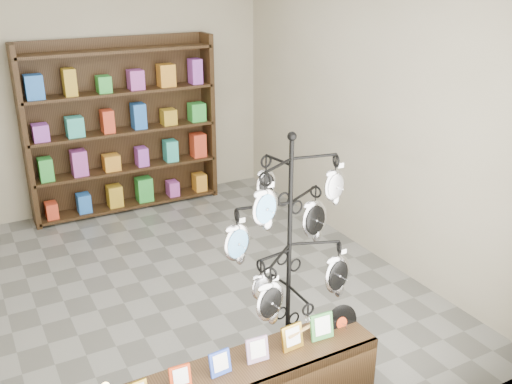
% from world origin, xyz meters
% --- Properties ---
extents(ground, '(5.00, 5.00, 0.00)m').
position_xyz_m(ground, '(0.00, 0.00, 0.00)').
color(ground, slate).
rests_on(ground, ground).
extents(room_envelope, '(5.00, 5.00, 5.00)m').
position_xyz_m(room_envelope, '(0.00, 0.00, 1.85)').
color(room_envelope, '#B1A88E').
rests_on(room_envelope, ground).
extents(display_tree, '(1.01, 0.94, 1.97)m').
position_xyz_m(display_tree, '(0.08, -1.62, 1.14)').
color(display_tree, black).
rests_on(display_tree, ground).
extents(back_shelving, '(2.42, 0.36, 2.20)m').
position_xyz_m(back_shelving, '(0.00, 2.30, 1.03)').
color(back_shelving, black).
rests_on(back_shelving, ground).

